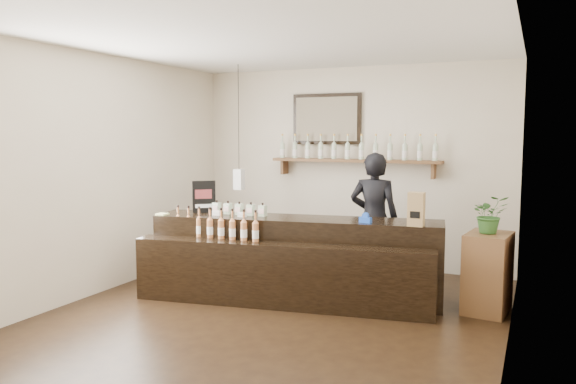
# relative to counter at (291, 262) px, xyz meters

# --- Properties ---
(ground) EXTENTS (5.00, 5.00, 0.00)m
(ground) POSITION_rel_counter_xyz_m (0.07, -0.58, -0.43)
(ground) COLOR black
(ground) RESTS_ON ground
(room_shell) EXTENTS (5.00, 5.00, 5.00)m
(room_shell) POSITION_rel_counter_xyz_m (0.07, -0.58, 1.27)
(room_shell) COLOR beige
(room_shell) RESTS_ON ground
(back_wall_decor) EXTENTS (2.66, 0.96, 1.69)m
(back_wall_decor) POSITION_rel_counter_xyz_m (-0.07, 1.80, 1.32)
(back_wall_decor) COLOR #57331E
(back_wall_decor) RESTS_ON ground
(counter) EXTENTS (3.34, 1.40, 1.08)m
(counter) POSITION_rel_counter_xyz_m (0.00, 0.00, 0.00)
(counter) COLOR black
(counter) RESTS_ON ground
(promo_sign) EXTENTS (0.23, 0.19, 0.39)m
(promo_sign) POSITION_rel_counter_xyz_m (-1.17, 0.04, 0.68)
(promo_sign) COLOR black
(promo_sign) RESTS_ON counter
(paper_bag) EXTENTS (0.16, 0.13, 0.35)m
(paper_bag) POSITION_rel_counter_xyz_m (1.38, 0.09, 0.66)
(paper_bag) COLOR olive
(paper_bag) RESTS_ON counter
(tape_dispenser) EXTENTS (0.14, 0.08, 0.11)m
(tape_dispenser) POSITION_rel_counter_xyz_m (0.84, 0.09, 0.53)
(tape_dispenser) COLOR blue
(tape_dispenser) RESTS_ON counter
(side_cabinet) EXTENTS (0.49, 0.63, 0.84)m
(side_cabinet) POSITION_rel_counter_xyz_m (2.07, 0.43, -0.01)
(side_cabinet) COLOR #57331E
(side_cabinet) RESTS_ON ground
(potted_plant) EXTENTS (0.45, 0.42, 0.40)m
(potted_plant) POSITION_rel_counter_xyz_m (2.07, 0.43, 0.61)
(potted_plant) COLOR #2F6026
(potted_plant) RESTS_ON side_cabinet
(shopkeeper) EXTENTS (0.71, 0.49, 1.87)m
(shopkeeper) POSITION_rel_counter_xyz_m (0.69, 0.97, 0.50)
(shopkeeper) COLOR black
(shopkeeper) RESTS_ON ground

